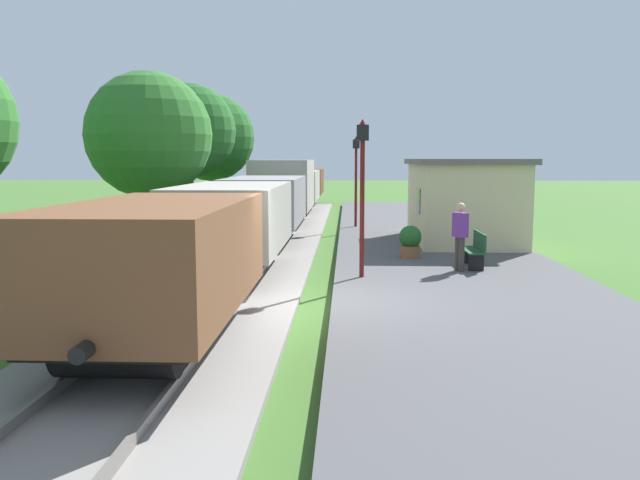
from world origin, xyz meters
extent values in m
plane|color=#3D6628|center=(0.00, 0.00, 0.00)|extent=(160.00, 160.00, 0.00)
cube|color=#4C4C4F|center=(3.20, 0.00, 0.12)|extent=(6.00, 60.00, 0.25)
cube|color=gray|center=(-2.40, 0.00, 0.06)|extent=(3.80, 60.00, 0.12)
cube|color=slate|center=(-1.68, 0.00, 0.19)|extent=(0.07, 60.00, 0.14)
cube|color=slate|center=(-3.12, 0.00, 0.19)|extent=(0.07, 60.00, 0.14)
cube|color=brown|center=(-2.40, -2.83, 1.58)|extent=(2.50, 5.60, 1.60)
cube|color=black|center=(-2.40, -2.83, 0.93)|extent=(2.10, 5.15, 0.50)
cylinder|color=black|center=(-2.40, -1.04, 0.68)|extent=(1.56, 0.84, 0.84)
cylinder|color=black|center=(-2.40, -4.62, 0.68)|extent=(1.56, 0.84, 0.84)
cylinder|color=black|center=(-2.40, 0.12, 0.93)|extent=(0.20, 0.30, 0.20)
cylinder|color=black|center=(-2.40, -5.78, 0.93)|extent=(0.20, 0.30, 0.20)
cube|color=gray|center=(-2.40, 3.77, 1.58)|extent=(2.50, 5.60, 1.60)
cube|color=black|center=(-2.40, 3.77, 0.93)|extent=(2.10, 5.15, 0.50)
cylinder|color=black|center=(-2.40, 5.56, 0.68)|extent=(1.56, 0.84, 0.84)
cylinder|color=black|center=(-2.40, 1.98, 0.68)|extent=(1.56, 0.84, 0.84)
cylinder|color=black|center=(-2.40, 6.72, 0.93)|extent=(0.20, 0.30, 0.20)
cylinder|color=black|center=(-2.40, 0.82, 0.93)|extent=(0.20, 0.30, 0.20)
cube|color=gray|center=(-2.40, 10.37, 1.58)|extent=(2.50, 5.60, 1.60)
cube|color=black|center=(-2.40, 10.37, 0.93)|extent=(2.10, 5.15, 0.50)
cylinder|color=black|center=(-2.40, 12.16, 0.68)|extent=(1.56, 0.84, 0.84)
cylinder|color=black|center=(-2.40, 8.58, 0.68)|extent=(1.56, 0.84, 0.84)
cylinder|color=black|center=(-2.40, 13.32, 0.93)|extent=(0.20, 0.30, 0.20)
cylinder|color=black|center=(-2.40, 7.42, 0.93)|extent=(0.20, 0.30, 0.20)
cube|color=gray|center=(-2.40, 16.97, 1.88)|extent=(2.50, 5.60, 2.20)
cube|color=black|center=(-2.40, 16.97, 0.93)|extent=(2.10, 5.15, 0.50)
cylinder|color=black|center=(-2.40, 18.76, 0.68)|extent=(1.56, 0.84, 0.84)
cylinder|color=black|center=(-2.40, 15.18, 0.68)|extent=(1.56, 0.84, 0.84)
cylinder|color=black|center=(-2.40, 19.92, 0.93)|extent=(0.20, 0.30, 0.20)
cylinder|color=black|center=(-2.40, 14.02, 0.93)|extent=(0.20, 0.30, 0.20)
cube|color=gray|center=(-2.40, 23.57, 1.58)|extent=(2.50, 5.60, 1.60)
cube|color=black|center=(-2.40, 23.57, 0.93)|extent=(2.10, 5.15, 0.50)
cylinder|color=black|center=(-2.40, 25.36, 0.68)|extent=(1.56, 0.84, 0.84)
cylinder|color=black|center=(-2.40, 21.78, 0.68)|extent=(1.56, 0.84, 0.84)
cylinder|color=black|center=(-2.40, 26.52, 0.93)|extent=(0.20, 0.30, 0.20)
cylinder|color=black|center=(-2.40, 20.62, 0.93)|extent=(0.20, 0.30, 0.20)
cube|color=brown|center=(-2.40, 30.17, 1.58)|extent=(2.50, 5.60, 1.60)
cube|color=black|center=(-2.40, 30.17, 0.93)|extent=(2.10, 5.15, 0.50)
cylinder|color=black|center=(-2.40, 31.96, 0.68)|extent=(1.56, 0.84, 0.84)
cylinder|color=black|center=(-2.40, 28.38, 0.68)|extent=(1.56, 0.84, 0.84)
cylinder|color=black|center=(-2.40, 33.12, 0.93)|extent=(0.20, 0.30, 0.20)
cylinder|color=black|center=(-2.40, 27.22, 0.93)|extent=(0.20, 0.30, 0.20)
cube|color=beige|center=(4.40, 9.67, 1.55)|extent=(3.20, 5.50, 2.60)
cube|color=#66605B|center=(4.40, 9.67, 2.94)|extent=(3.50, 5.80, 0.18)
cube|color=black|center=(2.79, 8.57, 1.68)|extent=(0.03, 0.90, 0.80)
cube|color=#1E4C2D|center=(3.72, 4.27, 0.69)|extent=(0.42, 1.50, 0.04)
cube|color=#1E4C2D|center=(3.91, 4.27, 0.93)|extent=(0.04, 1.50, 0.45)
cube|color=black|center=(3.72, 3.67, 0.46)|extent=(0.38, 0.06, 0.42)
cube|color=black|center=(3.72, 4.87, 0.46)|extent=(0.38, 0.06, 0.42)
cylinder|color=#38332D|center=(3.33, 3.55, 0.68)|extent=(0.15, 0.15, 0.86)
cylinder|color=#38332D|center=(3.26, 3.70, 0.68)|extent=(0.15, 0.15, 0.86)
cube|color=#662D8C|center=(3.29, 3.62, 1.41)|extent=(0.37, 0.44, 0.60)
sphere|color=tan|center=(3.29, 3.62, 1.85)|extent=(0.22, 0.22, 0.22)
cylinder|color=brown|center=(2.28, 5.82, 0.42)|extent=(0.56, 0.56, 0.34)
sphere|color=#235B23|center=(2.28, 5.82, 0.85)|extent=(0.64, 0.64, 0.64)
cylinder|color=#591414|center=(0.84, 2.72, 1.85)|extent=(0.11, 0.11, 3.20)
cube|color=black|center=(0.84, 2.72, 3.63)|extent=(0.28, 0.28, 0.36)
sphere|color=#F2E5BF|center=(0.84, 2.72, 3.63)|extent=(0.20, 0.20, 0.20)
cone|color=#591414|center=(0.84, 2.72, 3.87)|extent=(0.20, 0.20, 0.16)
cylinder|color=#591414|center=(0.84, 14.41, 1.85)|extent=(0.11, 0.11, 3.20)
cube|color=black|center=(0.84, 14.41, 3.63)|extent=(0.28, 0.28, 0.36)
sphere|color=#F2E5BF|center=(0.84, 14.41, 3.63)|extent=(0.20, 0.20, 0.20)
cone|color=#591414|center=(0.84, 14.41, 3.87)|extent=(0.20, 0.20, 0.16)
cylinder|color=#4C3823|center=(-5.92, 8.50, 1.13)|extent=(0.28, 0.28, 2.27)
sphere|color=#2D6B28|center=(-5.92, 8.50, 3.79)|extent=(4.08, 4.08, 4.08)
cylinder|color=#4C3823|center=(-6.14, 14.85, 1.36)|extent=(0.28, 0.28, 2.73)
sphere|color=#235B23|center=(-6.14, 14.85, 4.20)|extent=(3.93, 3.93, 3.93)
cylinder|color=#4C3823|center=(-6.40, 20.58, 1.23)|extent=(0.28, 0.28, 2.45)
sphere|color=#235B23|center=(-6.40, 20.58, 4.10)|extent=(4.39, 4.39, 4.39)
camera|label=1|loc=(0.50, -12.63, 3.03)|focal=36.83mm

